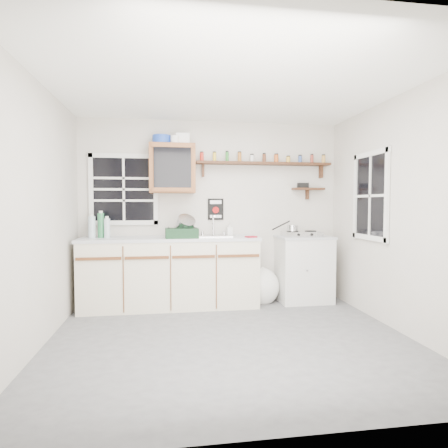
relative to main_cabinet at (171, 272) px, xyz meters
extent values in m
cube|color=#4F4F51|center=(0.58, -1.30, -0.47)|extent=(3.60, 3.20, 0.02)
cube|color=white|center=(0.58, -1.30, 2.05)|extent=(3.60, 3.20, 0.02)
cube|color=#B2ADA0|center=(-1.23, -1.30, 0.79)|extent=(0.02, 3.20, 2.50)
cube|color=#B2ADA0|center=(2.40, -1.30, 0.79)|extent=(0.02, 3.20, 2.50)
cube|color=#B2ADA0|center=(0.58, 0.31, 0.79)|extent=(3.60, 0.02, 2.50)
cube|color=#B2ADA0|center=(0.58, -2.91, 0.79)|extent=(3.60, 0.02, 2.50)
cube|color=beige|center=(0.00, 0.00, -0.02)|extent=(2.27, 0.60, 0.88)
cube|color=#A3A6AB|center=(0.00, 0.00, 0.44)|extent=(2.31, 0.62, 0.04)
cube|color=#5B3118|center=(-0.85, -0.31, 0.24)|extent=(0.53, 0.02, 0.03)
cube|color=#5B3118|center=(-0.28, -0.31, 0.24)|extent=(0.53, 0.02, 0.03)
cube|color=#5B3118|center=(0.28, -0.31, 0.24)|extent=(0.53, 0.02, 0.03)
cube|color=#5B3118|center=(0.85, -0.31, 0.24)|extent=(0.53, 0.02, 0.03)
cube|color=silver|center=(1.83, 0.03, -0.02)|extent=(0.70, 0.55, 0.88)
cube|color=#A3A6AB|center=(1.83, 0.03, 0.43)|extent=(0.73, 0.57, 0.03)
cube|color=silver|center=(0.53, 0.00, 0.46)|extent=(0.52, 0.44, 0.03)
cylinder|color=silver|center=(0.58, 0.16, 0.60)|extent=(0.02, 0.02, 0.28)
cylinder|color=silver|center=(0.58, 0.10, 0.73)|extent=(0.02, 0.14, 0.02)
cube|color=#602F18|center=(0.03, 0.15, 1.36)|extent=(0.60, 0.30, 0.65)
cube|color=black|center=(0.03, -0.01, 1.36)|extent=(0.48, 0.02, 0.52)
cylinder|color=#183AA1|center=(-0.10, 0.15, 1.74)|extent=(0.24, 0.24, 0.11)
cube|color=silver|center=(0.17, 0.15, 1.76)|extent=(0.18, 0.15, 0.14)
cylinder|color=silver|center=(0.07, 0.10, 1.74)|extent=(0.12, 0.12, 0.10)
cube|color=black|center=(1.31, 0.21, 1.46)|extent=(1.91, 0.18, 0.04)
cube|color=black|center=(0.45, 0.25, 1.36)|extent=(0.03, 0.10, 0.18)
cube|color=black|center=(2.17, 0.25, 1.36)|extent=(0.03, 0.10, 0.18)
cylinder|color=red|center=(0.43, 0.21, 1.53)|extent=(0.05, 0.05, 0.11)
cylinder|color=black|center=(0.43, 0.21, 1.60)|extent=(0.05, 0.05, 0.02)
cylinder|color=gold|center=(0.61, 0.21, 1.54)|extent=(0.05, 0.05, 0.12)
cylinder|color=black|center=(0.61, 0.21, 1.60)|extent=(0.04, 0.04, 0.02)
cylinder|color=#267226|center=(0.78, 0.21, 1.54)|extent=(0.04, 0.04, 0.13)
cylinder|color=black|center=(0.78, 0.21, 1.61)|extent=(0.04, 0.04, 0.02)
cylinder|color=#99591E|center=(0.96, 0.21, 1.54)|extent=(0.05, 0.05, 0.13)
cylinder|color=black|center=(0.96, 0.21, 1.61)|extent=(0.05, 0.05, 0.02)
cylinder|color=silver|center=(1.13, 0.21, 1.52)|extent=(0.05, 0.05, 0.09)
cylinder|color=black|center=(1.13, 0.21, 1.58)|extent=(0.05, 0.05, 0.02)
cylinder|color=#4C2614|center=(1.31, 0.21, 1.53)|extent=(0.05, 0.05, 0.11)
cylinder|color=black|center=(1.31, 0.21, 1.60)|extent=(0.04, 0.04, 0.02)
cylinder|color=#B24C19|center=(1.48, 0.21, 1.53)|extent=(0.06, 0.06, 0.11)
cylinder|color=black|center=(1.48, 0.21, 1.59)|extent=(0.05, 0.05, 0.02)
cylinder|color=gold|center=(1.66, 0.21, 1.52)|extent=(0.06, 0.06, 0.08)
cylinder|color=black|center=(1.66, 0.21, 1.57)|extent=(0.05, 0.05, 0.02)
cylinder|color=#334C8C|center=(1.83, 0.21, 1.52)|extent=(0.05, 0.05, 0.10)
cylinder|color=black|center=(1.83, 0.21, 1.58)|extent=(0.05, 0.05, 0.02)
cylinder|color=maroon|center=(2.01, 0.21, 1.53)|extent=(0.05, 0.05, 0.11)
cylinder|color=black|center=(2.01, 0.21, 1.60)|extent=(0.04, 0.04, 0.02)
cylinder|color=#BF8C3F|center=(2.19, 0.21, 1.53)|extent=(0.05, 0.05, 0.11)
cylinder|color=black|center=(2.19, 0.21, 1.59)|extent=(0.05, 0.05, 0.02)
cube|color=black|center=(1.96, 0.22, 1.11)|extent=(0.45, 0.15, 0.03)
cube|color=black|center=(1.96, 0.26, 1.03)|extent=(0.03, 0.08, 0.14)
cube|color=black|center=(1.88, 0.22, 1.16)|extent=(0.14, 0.10, 0.07)
cube|color=black|center=(0.63, 0.29, 0.82)|extent=(0.22, 0.01, 0.30)
cube|color=white|center=(0.63, 0.28, 0.92)|extent=(0.16, 0.00, 0.05)
cylinder|color=#A50C0C|center=(0.63, 0.28, 0.81)|extent=(0.09, 0.01, 0.09)
cube|color=white|center=(0.63, 0.28, 0.72)|extent=(0.16, 0.00, 0.04)
cube|color=black|center=(-0.62, 0.29, 1.09)|extent=(0.85, 0.02, 0.90)
cube|color=silver|center=(-0.62, 0.29, 1.09)|extent=(0.93, 0.03, 0.98)
cube|color=black|center=(2.37, -0.75, 0.99)|extent=(0.02, 0.70, 1.00)
cube|color=silver|center=(2.37, -0.75, 0.99)|extent=(0.03, 0.78, 1.08)
cylinder|color=#A4B7C0|center=(-0.99, 0.03, 0.60)|extent=(0.09, 0.09, 0.28)
cylinder|color=silver|center=(-0.99, 0.03, 0.75)|extent=(0.05, 0.05, 0.03)
cylinder|color=#246C3D|center=(-0.88, 0.05, 0.62)|extent=(0.08, 0.08, 0.32)
cylinder|color=silver|center=(-0.88, 0.05, 0.79)|extent=(0.04, 0.04, 0.03)
cylinder|color=#A4B7C0|center=(-0.80, 0.02, 0.58)|extent=(0.08, 0.08, 0.25)
cylinder|color=silver|center=(-0.80, 0.02, 0.72)|extent=(0.04, 0.04, 0.03)
cube|color=black|center=(0.14, -0.12, 0.52)|extent=(0.42, 0.32, 0.12)
cylinder|color=silver|center=(0.20, -0.12, 0.64)|extent=(0.31, 0.33, 0.25)
imported|color=silver|center=(0.81, 0.15, 0.54)|extent=(0.09, 0.09, 0.17)
cube|color=maroon|center=(1.03, -0.20, 0.47)|extent=(0.16, 0.15, 0.02)
cube|color=silver|center=(1.79, 0.01, 0.48)|extent=(0.52, 0.28, 0.06)
cylinder|color=black|center=(1.66, 0.01, 0.52)|extent=(0.16, 0.16, 0.01)
cylinder|color=black|center=(1.92, 0.01, 0.52)|extent=(0.16, 0.16, 0.01)
cylinder|color=silver|center=(1.66, 0.01, 0.56)|extent=(0.14, 0.14, 0.09)
cylinder|color=black|center=(1.52, 0.08, 0.59)|extent=(0.20, 0.23, 0.15)
ellipsoid|color=white|center=(1.23, 0.04, -0.24)|extent=(0.46, 0.41, 0.48)
cone|color=white|center=(1.25, 0.04, -0.02)|extent=(0.13, 0.13, 0.13)
camera|label=1|loc=(-0.02, -4.92, 0.89)|focal=30.00mm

